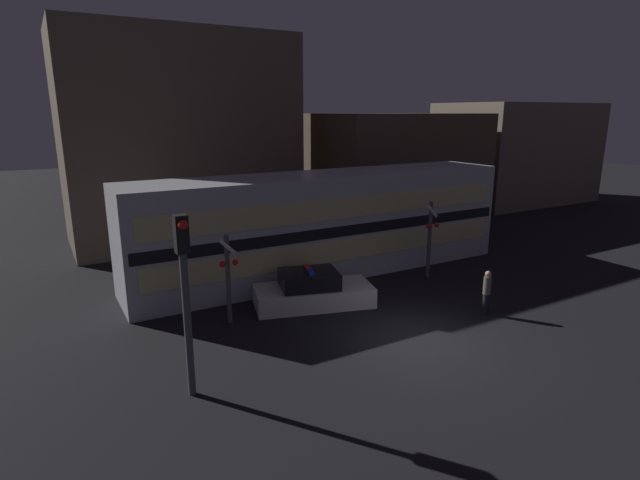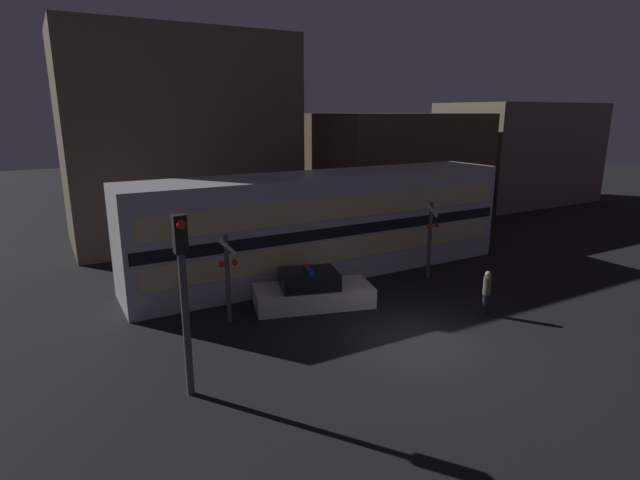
% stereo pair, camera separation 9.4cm
% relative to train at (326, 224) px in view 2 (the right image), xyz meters
% --- Properties ---
extents(ground_plane, '(120.00, 120.00, 0.00)m').
position_rel_train_xyz_m(ground_plane, '(-1.02, -7.35, -2.16)').
color(ground_plane, black).
extents(train, '(16.89, 3.04, 4.33)m').
position_rel_train_xyz_m(train, '(0.00, 0.00, 0.00)').
color(train, '#B7BABF').
rests_on(train, ground_plane).
extents(police_car, '(4.55, 2.88, 1.41)m').
position_rel_train_xyz_m(police_car, '(-2.37, -3.09, -1.64)').
color(police_car, silver).
rests_on(police_car, ground_plane).
extents(pedestrian, '(0.27, 0.27, 1.58)m').
position_rel_train_xyz_m(pedestrian, '(2.40, -6.82, -1.35)').
color(pedestrian, black).
rests_on(pedestrian, ground_plane).
extents(crossing_signal_near, '(0.64, 0.31, 3.24)m').
position_rel_train_xyz_m(crossing_signal_near, '(3.46, -2.72, -0.40)').
color(crossing_signal_near, '#4C4C51').
rests_on(crossing_signal_near, ground_plane).
extents(crossing_signal_far, '(0.64, 0.31, 2.99)m').
position_rel_train_xyz_m(crossing_signal_far, '(-5.49, -3.06, -0.53)').
color(crossing_signal_far, '#4C4C51').
rests_on(crossing_signal_far, ground_plane).
extents(traffic_light_corner, '(0.30, 0.46, 4.55)m').
position_rel_train_xyz_m(traffic_light_corner, '(-7.83, -6.77, 0.65)').
color(traffic_light_corner, '#4C4C51').
rests_on(traffic_light_corner, ground_plane).
extents(building_left, '(11.72, 6.03, 10.81)m').
position_rel_train_xyz_m(building_left, '(-3.50, 9.37, 3.24)').
color(building_left, brown).
rests_on(building_left, ground_plane).
extents(building_center, '(10.73, 6.79, 6.73)m').
position_rel_train_xyz_m(building_center, '(9.83, 7.81, 1.20)').
color(building_center, brown).
rests_on(building_center, ground_plane).
extents(building_right, '(11.79, 6.92, 7.47)m').
position_rel_train_xyz_m(building_right, '(22.15, 8.41, 1.57)').
color(building_right, '#726656').
rests_on(building_right, ground_plane).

